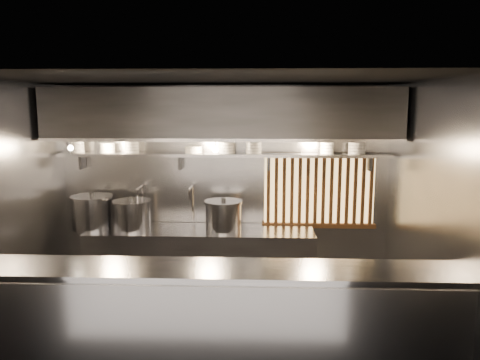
# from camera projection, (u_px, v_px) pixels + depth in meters

# --- Properties ---
(floor) EXTENTS (4.50, 4.50, 0.00)m
(floor) POSITION_uv_depth(u_px,v_px,m) (216.00, 334.00, 5.24)
(floor) COLOR black
(floor) RESTS_ON ground
(ceiling) EXTENTS (4.50, 4.50, 0.00)m
(ceiling) POSITION_uv_depth(u_px,v_px,m) (214.00, 79.00, 4.78)
(ceiling) COLOR black
(ceiling) RESTS_ON wall_back
(wall_back) EXTENTS (4.50, 0.00, 4.50)m
(wall_back) POSITION_uv_depth(u_px,v_px,m) (225.00, 188.00, 6.49)
(wall_back) COLOR gray
(wall_back) RESTS_ON floor
(wall_left) EXTENTS (0.00, 3.00, 3.00)m
(wall_left) POSITION_uv_depth(u_px,v_px,m) (9.00, 211.00, 5.10)
(wall_left) COLOR gray
(wall_left) RESTS_ON floor
(wall_right) EXTENTS (0.00, 3.00, 3.00)m
(wall_right) POSITION_uv_depth(u_px,v_px,m) (428.00, 215.00, 4.92)
(wall_right) COLOR gray
(wall_right) RESTS_ON floor
(serving_counter) EXTENTS (4.50, 0.56, 1.13)m
(serving_counter) POSITION_uv_depth(u_px,v_px,m) (206.00, 328.00, 4.20)
(serving_counter) COLOR #9A9A9F
(serving_counter) RESTS_ON floor
(cooking_bench) EXTENTS (3.00, 0.70, 0.90)m
(cooking_bench) POSITION_uv_depth(u_px,v_px,m) (201.00, 262.00, 6.29)
(cooking_bench) COLOR #9A9A9F
(cooking_bench) RESTS_ON floor
(bowl_shelf) EXTENTS (4.40, 0.34, 0.04)m
(bowl_shelf) POSITION_uv_depth(u_px,v_px,m) (224.00, 155.00, 6.23)
(bowl_shelf) COLOR #9A9A9F
(bowl_shelf) RESTS_ON wall_back
(exhaust_hood) EXTENTS (4.40, 0.81, 0.65)m
(exhaust_hood) POSITION_uv_depth(u_px,v_px,m) (222.00, 114.00, 5.93)
(exhaust_hood) COLOR #2D2D30
(exhaust_hood) RESTS_ON ceiling
(wood_screen) EXTENTS (1.56, 0.09, 1.04)m
(wood_screen) POSITION_uv_depth(u_px,v_px,m) (319.00, 190.00, 6.39)
(wood_screen) COLOR #EABA69
(wood_screen) RESTS_ON wall_back
(faucet_left) EXTENTS (0.04, 0.30, 0.50)m
(faucet_left) POSITION_uv_depth(u_px,v_px,m) (141.00, 196.00, 6.42)
(faucet_left) COLOR silver
(faucet_left) RESTS_ON wall_back
(faucet_right) EXTENTS (0.04, 0.30, 0.50)m
(faucet_right) POSITION_uv_depth(u_px,v_px,m) (191.00, 196.00, 6.39)
(faucet_right) COLOR silver
(faucet_right) RESTS_ON wall_back
(heat_lamp) EXTENTS (0.25, 0.35, 0.20)m
(heat_lamp) POSITION_uv_depth(u_px,v_px,m) (69.00, 143.00, 5.81)
(heat_lamp) COLOR #9A9A9F
(heat_lamp) RESTS_ON exhaust_hood
(pendant_bulb) EXTENTS (0.09, 0.09, 0.19)m
(pendant_bulb) POSITION_uv_depth(u_px,v_px,m) (215.00, 149.00, 6.11)
(pendant_bulb) COLOR #2D2D30
(pendant_bulb) RESTS_ON exhaust_hood
(stock_pot_left) EXTENTS (0.56, 0.56, 0.48)m
(stock_pot_left) POSITION_uv_depth(u_px,v_px,m) (93.00, 212.00, 6.25)
(stock_pot_left) COLOR #9A9A9F
(stock_pot_left) RESTS_ON cooking_bench
(stock_pot_mid) EXTENTS (0.62, 0.62, 0.43)m
(stock_pot_mid) POSITION_uv_depth(u_px,v_px,m) (132.00, 215.00, 6.19)
(stock_pot_mid) COLOR #9A9A9F
(stock_pot_mid) RESTS_ON cooking_bench
(stock_pot_right) EXTENTS (0.65, 0.65, 0.44)m
(stock_pot_right) POSITION_uv_depth(u_px,v_px,m) (224.00, 216.00, 6.13)
(stock_pot_right) COLOR #9A9A9F
(stock_pot_right) RESTS_ON cooking_bench
(bowl_stack_0) EXTENTS (0.20, 0.20, 0.17)m
(bowl_stack_0) POSITION_uv_depth(u_px,v_px,m) (77.00, 146.00, 6.29)
(bowl_stack_0) COLOR silver
(bowl_stack_0) RESTS_ON bowl_shelf
(bowl_stack_1) EXTENTS (0.21, 0.21, 0.13)m
(bowl_stack_1) POSITION_uv_depth(u_px,v_px,m) (108.00, 148.00, 6.28)
(bowl_stack_1) COLOR silver
(bowl_stack_1) RESTS_ON bowl_shelf
(bowl_stack_2) EXTENTS (0.20, 0.20, 0.17)m
(bowl_stack_2) POSITION_uv_depth(u_px,v_px,m) (132.00, 147.00, 6.26)
(bowl_stack_2) COLOR silver
(bowl_stack_2) RESTS_ON bowl_shelf
(bowl_stack_3) EXTENTS (0.24, 0.24, 0.09)m
(bowl_stack_3) POSITION_uv_depth(u_px,v_px,m) (194.00, 150.00, 6.24)
(bowl_stack_3) COLOR silver
(bowl_stack_3) RESTS_ON bowl_shelf
(bowl_stack_4) EXTENTS (0.24, 0.24, 0.17)m
(bowl_stack_4) POSITION_uv_depth(u_px,v_px,m) (227.00, 147.00, 6.21)
(bowl_stack_4) COLOR silver
(bowl_stack_4) RESTS_ON bowl_shelf
(bowl_stack_5) EXTENTS (0.22, 0.22, 0.17)m
(bowl_stack_5) POSITION_uv_depth(u_px,v_px,m) (254.00, 147.00, 6.20)
(bowl_stack_5) COLOR silver
(bowl_stack_5) RESTS_ON bowl_shelf
(bowl_stack_6) EXTENTS (0.20, 0.20, 0.17)m
(bowl_stack_6) POSITION_uv_depth(u_px,v_px,m) (327.00, 147.00, 6.16)
(bowl_stack_6) COLOR silver
(bowl_stack_6) RESTS_ON bowl_shelf
(bowl_stack_7) EXTENTS (0.24, 0.24, 0.17)m
(bowl_stack_7) POSITION_uv_depth(u_px,v_px,m) (357.00, 147.00, 6.15)
(bowl_stack_7) COLOR silver
(bowl_stack_7) RESTS_ON bowl_shelf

